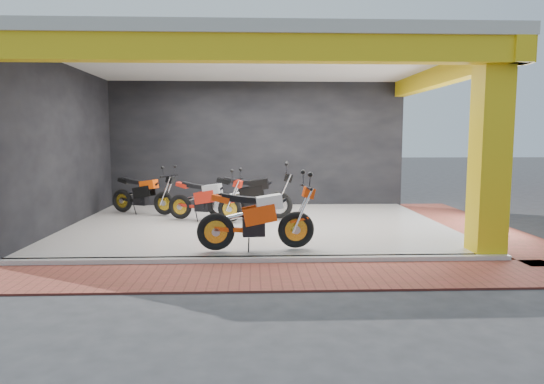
# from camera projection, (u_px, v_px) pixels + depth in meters

# --- Properties ---
(ground) EXTENTS (80.00, 80.00, 0.00)m
(ground) POSITION_uv_depth(u_px,v_px,m) (259.00, 248.00, 8.64)
(ground) COLOR #2D2D30
(ground) RESTS_ON ground
(showroom_floor) EXTENTS (8.00, 6.00, 0.10)m
(showroom_floor) POSITION_uv_depth(u_px,v_px,m) (257.00, 226.00, 10.62)
(showroom_floor) COLOR white
(showroom_floor) RESTS_ON ground
(showroom_ceiling) EXTENTS (8.40, 6.40, 0.20)m
(showroom_ceiling) POSITION_uv_depth(u_px,v_px,m) (257.00, 60.00, 10.22)
(showroom_ceiling) COLOR beige
(showroom_ceiling) RESTS_ON corner_column
(back_wall) EXTENTS (8.20, 0.20, 3.50)m
(back_wall) POSITION_uv_depth(u_px,v_px,m) (256.00, 146.00, 13.51)
(back_wall) COLOR black
(back_wall) RESTS_ON ground
(left_wall) EXTENTS (0.20, 6.20, 3.50)m
(left_wall) POSITION_uv_depth(u_px,v_px,m) (64.00, 148.00, 10.27)
(left_wall) COLOR black
(left_wall) RESTS_ON ground
(corner_column) EXTENTS (0.50, 0.50, 3.50)m
(corner_column) POSITION_uv_depth(u_px,v_px,m) (490.00, 151.00, 7.85)
(corner_column) COLOR yellow
(corner_column) RESTS_ON ground
(header_beam_front) EXTENTS (8.40, 0.30, 0.40)m
(header_beam_front) POSITION_uv_depth(u_px,v_px,m) (259.00, 49.00, 7.28)
(header_beam_front) COLOR yellow
(header_beam_front) RESTS_ON corner_column
(header_beam_right) EXTENTS (0.30, 6.40, 0.40)m
(header_beam_right) POSITION_uv_depth(u_px,v_px,m) (443.00, 75.00, 10.42)
(header_beam_right) COLOR yellow
(header_beam_right) RESTS_ON corner_column
(floor_kerb) EXTENTS (8.00, 0.20, 0.10)m
(floor_kerb) POSITION_uv_depth(u_px,v_px,m) (259.00, 260.00, 7.62)
(floor_kerb) COLOR white
(floor_kerb) RESTS_ON ground
(paver_front) EXTENTS (9.00, 1.40, 0.03)m
(paver_front) POSITION_uv_depth(u_px,v_px,m) (260.00, 276.00, 6.85)
(paver_front) COLOR #993D32
(paver_front) RESTS_ON ground
(paver_right) EXTENTS (1.40, 7.00, 0.03)m
(paver_right) POSITION_uv_depth(u_px,v_px,m) (472.00, 226.00, 10.81)
(paver_right) COLOR #993D32
(paver_right) RESTS_ON ground
(moto_hero) EXTENTS (2.13, 0.96, 1.26)m
(moto_hero) POSITION_uv_depth(u_px,v_px,m) (296.00, 212.00, 8.09)
(moto_hero) COLOR #E23F09
(moto_hero) RESTS_ON showroom_floor
(moto_row_a) EXTENTS (2.01, 1.28, 1.15)m
(moto_row_a) POSITION_uv_depth(u_px,v_px,m) (230.00, 197.00, 10.64)
(moto_row_a) COLOR red
(moto_row_a) RESTS_ON showroom_floor
(moto_row_b) EXTENTS (2.14, 0.93, 1.27)m
(moto_row_b) POSITION_uv_depth(u_px,v_px,m) (279.00, 192.00, 11.03)
(moto_row_b) COLOR black
(moto_row_b) RESTS_ON showroom_floor
(moto_row_c) EXTENTS (2.03, 1.42, 1.16)m
(moto_row_c) POSITION_uv_depth(u_px,v_px,m) (164.00, 192.00, 11.58)
(moto_row_c) COLOR black
(moto_row_c) RESTS_ON showroom_floor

